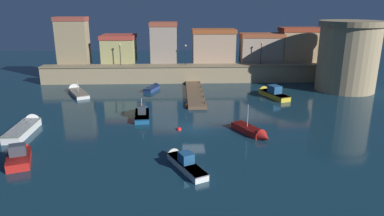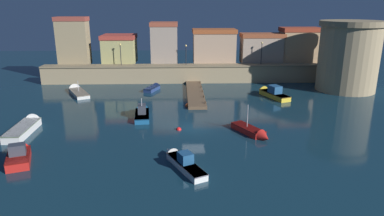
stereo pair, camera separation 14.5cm
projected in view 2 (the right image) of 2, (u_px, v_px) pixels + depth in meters
name	position (u px, v px, depth m)	size (l,w,h in m)	color
ground_plane	(193.00, 128.00, 38.14)	(131.31, 131.31, 0.00)	#112D3D
quay_wall	(188.00, 73.00, 59.72)	(49.37, 2.58, 3.03)	#9E8966
old_town_backdrop	(194.00, 45.00, 61.62)	(45.97, 6.02, 8.13)	#988561
fortress_tower	(349.00, 56.00, 53.25)	(9.53, 9.53, 10.62)	#9E8966
pier_dock	(195.00, 93.00, 51.78)	(2.44, 15.18, 0.70)	brown
quay_lamp_0	(120.00, 51.00, 58.21)	(0.32, 0.32, 3.64)	black
quay_lamp_1	(186.00, 51.00, 58.62)	(0.32, 0.32, 3.41)	black
quay_lamp_2	(262.00, 50.00, 58.99)	(0.32, 0.32, 3.82)	black
moored_boat_0	(154.00, 88.00, 54.91)	(2.75, 4.53, 1.23)	navy
moored_boat_1	(181.00, 161.00, 29.28)	(3.96, 6.47, 1.72)	white
moored_boat_2	(27.00, 126.00, 37.30)	(1.96, 7.40, 1.71)	white
moored_boat_3	(253.00, 132.00, 35.98)	(3.71, 5.32, 3.36)	red
moored_boat_5	(142.00, 112.00, 42.02)	(2.11, 5.93, 3.01)	#195689
moored_boat_6	(77.00, 91.00, 52.82)	(4.99, 7.24, 2.73)	silver
moored_boat_7	(19.00, 154.00, 30.17)	(3.22, 4.97, 2.17)	red
moored_boat_8	(271.00, 93.00, 50.91)	(3.91, 7.03, 2.18)	gold
mooring_buoy_0	(188.00, 106.00, 46.12)	(0.75, 0.75, 0.75)	#EA4C19
mooring_buoy_1	(179.00, 130.00, 37.54)	(0.58, 0.58, 0.58)	red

